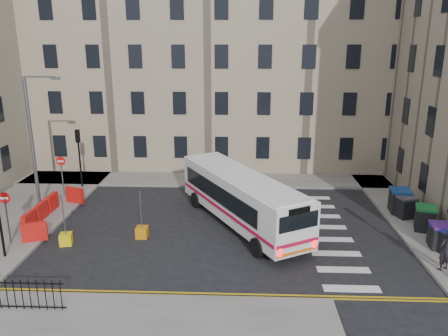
# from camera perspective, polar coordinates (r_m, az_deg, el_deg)

# --- Properties ---
(ground) EXTENTS (120.00, 120.00, 0.00)m
(ground) POSITION_cam_1_polar(r_m,az_deg,el_deg) (24.61, 3.87, -7.92)
(ground) COLOR black
(ground) RESTS_ON ground
(pavement_north) EXTENTS (36.00, 3.20, 0.15)m
(pavement_north) POSITION_cam_1_polar(r_m,az_deg,el_deg) (33.04, -6.95, -1.50)
(pavement_north) COLOR slate
(pavement_north) RESTS_ON ground
(pavement_east) EXTENTS (2.40, 26.00, 0.15)m
(pavement_east) POSITION_cam_1_polar(r_m,az_deg,el_deg) (29.90, 21.25, -4.44)
(pavement_east) COLOR slate
(pavement_east) RESTS_ON ground
(pavement_west) EXTENTS (6.00, 22.00, 0.15)m
(pavement_west) POSITION_cam_1_polar(r_m,az_deg,el_deg) (28.73, -25.49, -5.76)
(pavement_west) COLOR slate
(pavement_west) RESTS_ON ground
(terrace_north) EXTENTS (38.30, 10.80, 17.20)m
(terrace_north) POSITION_cam_1_polar(r_m,az_deg,el_deg) (38.51, -7.24, 13.93)
(terrace_north) COLOR gray
(terrace_north) RESTS_ON ground
(traffic_light_nw) EXTENTS (0.28, 0.22, 4.10)m
(traffic_light_nw) POSITION_cam_1_polar(r_m,az_deg,el_deg) (31.89, -18.44, 2.34)
(traffic_light_nw) COLOR black
(traffic_light_nw) RESTS_ON pavement_west
(streetlamp) EXTENTS (0.50, 0.22, 8.14)m
(streetlamp) POSITION_cam_1_polar(r_m,az_deg,el_deg) (27.95, -23.79, 3.03)
(streetlamp) COLOR #595B5E
(streetlamp) RESTS_ON pavement_west
(no_entry_north) EXTENTS (0.60, 0.08, 3.00)m
(no_entry_north) POSITION_cam_1_polar(r_m,az_deg,el_deg) (30.48, -20.47, -0.01)
(no_entry_north) COLOR #595B5E
(no_entry_north) RESTS_ON pavement_west
(no_entry_south) EXTENTS (0.60, 0.08, 3.00)m
(no_entry_south) POSITION_cam_1_polar(r_m,az_deg,el_deg) (24.50, -26.63, -4.56)
(no_entry_south) COLOR #595B5E
(no_entry_south) RESTS_ON pavement_west
(roadworks_barriers) EXTENTS (1.66, 6.26, 1.00)m
(roadworks_barriers) POSITION_cam_1_polar(r_m,az_deg,el_deg) (27.18, -22.06, -5.27)
(roadworks_barriers) COLOR red
(roadworks_barriers) RESTS_ON pavement_west
(bus) EXTENTS (7.38, 10.52, 2.92)m
(bus) POSITION_cam_1_polar(r_m,az_deg,el_deg) (24.54, 2.21, -3.72)
(bus) COLOR silver
(bus) RESTS_ON ground
(wheelie_bin_a) EXTENTS (1.23, 1.32, 1.20)m
(wheelie_bin_a) POSITION_cam_1_polar(r_m,az_deg,el_deg) (24.18, 26.80, -8.23)
(wheelie_bin_a) COLOR black
(wheelie_bin_a) RESTS_ON pavement_east
(wheelie_bin_b) EXTENTS (1.11, 1.24, 1.24)m
(wheelie_bin_b) POSITION_cam_1_polar(r_m,az_deg,el_deg) (24.38, 26.39, -7.93)
(wheelie_bin_b) COLOR black
(wheelie_bin_b) RESTS_ON pavement_east
(wheelie_bin_c) EXTENTS (1.36, 1.46, 1.33)m
(wheelie_bin_c) POSITION_cam_1_polar(r_m,az_deg,el_deg) (26.23, 24.78, -5.96)
(wheelie_bin_c) COLOR black
(wheelie_bin_c) RESTS_ON pavement_east
(wheelie_bin_d) EXTENTS (1.31, 1.40, 1.28)m
(wheelie_bin_d) POSITION_cam_1_polar(r_m,az_deg,el_deg) (27.68, 22.53, -4.62)
(wheelie_bin_d) COLOR black
(wheelie_bin_d) RESTS_ON pavement_east
(wheelie_bin_e) EXTENTS (1.26, 1.41, 1.43)m
(wheelie_bin_e) POSITION_cam_1_polar(r_m,az_deg,el_deg) (28.26, 21.97, -3.97)
(wheelie_bin_e) COLOR black
(wheelie_bin_e) RESTS_ON pavement_east
(pedestrian) EXTENTS (0.82, 0.72, 1.88)m
(pedestrian) POSITION_cam_1_polar(r_m,az_deg,el_deg) (22.07, 26.90, -9.59)
(pedestrian) COLOR black
(pedestrian) RESTS_ON pavement_east
(bollard_yellow) EXTENTS (0.71, 0.71, 0.60)m
(bollard_yellow) POSITION_cam_1_polar(r_m,az_deg,el_deg) (24.05, -19.93, -8.73)
(bollard_yellow) COLOR yellow
(bollard_yellow) RESTS_ON ground
(bollard_chevron) EXTENTS (0.61, 0.61, 0.60)m
(bollard_chevron) POSITION_cam_1_polar(r_m,az_deg,el_deg) (23.81, -10.67, -8.25)
(bollard_chevron) COLOR orange
(bollard_chevron) RESTS_ON ground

